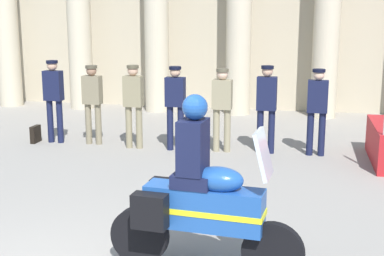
{
  "coord_description": "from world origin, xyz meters",
  "views": [
    {
      "loc": [
        2.4,
        -4.2,
        2.67
      ],
      "look_at": [
        0.76,
        3.49,
        1.0
      ],
      "focal_mm": 49.96,
      "sensor_mm": 36.0,
      "label": 1
    }
  ],
  "objects": [
    {
      "name": "officer_in_row_6",
      "position": [
        2.65,
        6.11,
        0.99
      ],
      "size": [
        0.38,
        0.24,
        1.68
      ],
      "rotation": [
        0.0,
        0.0,
        3.12
      ],
      "color": "#141938",
      "rests_on": "ground_plane"
    },
    {
      "name": "officer_in_row_2",
      "position": [
        -0.97,
        5.94,
        1.0
      ],
      "size": [
        0.38,
        0.24,
        1.69
      ],
      "rotation": [
        0.0,
        0.0,
        3.12
      ],
      "color": "#847A5B",
      "rests_on": "ground_plane"
    },
    {
      "name": "officer_in_row_5",
      "position": [
        1.68,
        6.1,
        1.01
      ],
      "size": [
        0.38,
        0.24,
        1.72
      ],
      "rotation": [
        0.0,
        0.0,
        3.12
      ],
      "color": "#141938",
      "rests_on": "ground_plane"
    },
    {
      "name": "officer_in_row_4",
      "position": [
        0.83,
        6.02,
        0.98
      ],
      "size": [
        0.38,
        0.24,
        1.65
      ],
      "rotation": [
        0.0,
        0.0,
        3.12
      ],
      "color": "gray",
      "rests_on": "ground_plane"
    },
    {
      "name": "motorcycle_with_rider",
      "position": [
        1.36,
        0.95,
        0.79
      ],
      "size": [
        2.09,
        0.73,
        1.9
      ],
      "rotation": [
        0.0,
        0.0,
        -0.09
      ],
      "color": "black",
      "rests_on": "ground_plane"
    },
    {
      "name": "officer_in_row_3",
      "position": [
        -0.1,
        5.95,
        1.0
      ],
      "size": [
        0.38,
        0.24,
        1.69
      ],
      "rotation": [
        0.0,
        0.0,
        3.12
      ],
      "color": "#141938",
      "rests_on": "ground_plane"
    },
    {
      "name": "officer_in_row_0",
      "position": [
        -2.76,
        6.07,
        1.03
      ],
      "size": [
        0.38,
        0.24,
        1.75
      ],
      "rotation": [
        0.0,
        0.0,
        3.12
      ],
      "color": "#141938",
      "rests_on": "ground_plane"
    },
    {
      "name": "officer_in_row_1",
      "position": [
        -1.91,
        6.1,
        0.98
      ],
      "size": [
        0.38,
        0.24,
        1.66
      ],
      "rotation": [
        0.0,
        0.0,
        3.12
      ],
      "color": "#7A7056",
      "rests_on": "ground_plane"
    },
    {
      "name": "briefcase_on_ground",
      "position": [
        -3.18,
        5.96,
        0.18
      ],
      "size": [
        0.1,
        0.32,
        0.36
      ],
      "primitive_type": "cube",
      "color": "black",
      "rests_on": "ground_plane"
    }
  ]
}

